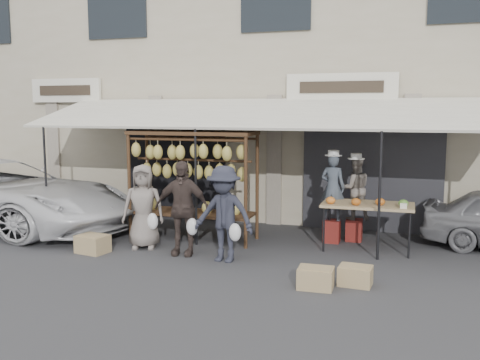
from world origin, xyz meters
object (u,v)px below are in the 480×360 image
object	(u,v)px
crate_far	(93,244)
produce_table	(368,206)
vendor_left	(333,187)
customer_right	(224,214)
customer_mid	(182,208)
crate_near_b	(355,276)
banana_rack	(192,164)
customer_left	(143,207)
vendor_right	(355,188)
crate_near_a	(316,278)

from	to	relation	value
crate_far	produce_table	bearing A→B (deg)	19.59
vendor_left	customer_right	bearing A→B (deg)	57.26
produce_table	vendor_left	distance (m)	0.89
customer_mid	crate_near_b	size ratio (longest dim) A/B	3.55
banana_rack	customer_left	bearing A→B (deg)	-125.40
vendor_left	vendor_right	size ratio (longest dim) A/B	1.05
vendor_left	crate_near_a	size ratio (longest dim) A/B	2.57
crate_far	crate_near_a	bearing A→B (deg)	-9.44
vendor_left	customer_left	distance (m)	3.76
customer_mid	crate_near_a	distance (m)	2.99
vendor_right	customer_left	size ratio (longest dim) A/B	0.78
customer_left	vendor_right	bearing A→B (deg)	8.28
vendor_right	banana_rack	bearing A→B (deg)	-1.68
customer_left	customer_right	world-z (taller)	customer_right
vendor_left	crate_near_a	bearing A→B (deg)	100.31
banana_rack	crate_near_a	xyz separation A→B (m)	(2.94, -2.23, -1.41)
crate_near_b	vendor_left	bearing A→B (deg)	105.79
customer_left	customer_right	distance (m)	1.83
customer_left	crate_far	bearing A→B (deg)	-158.27
vendor_right	crate_near_a	distance (m)	3.29
customer_right	crate_far	xyz separation A→B (m)	(-2.54, -0.22, -0.68)
vendor_right	customer_left	distance (m)	4.25
customer_mid	crate_near_b	distance (m)	3.41
customer_left	crate_near_a	bearing A→B (deg)	-37.42
produce_table	vendor_right	distance (m)	0.78
crate_far	crate_near_b	bearing A→B (deg)	-4.63
customer_left	crate_far	xyz separation A→B (m)	(-0.75, -0.61, -0.65)
crate_far	customer_left	bearing A→B (deg)	38.81
customer_mid	crate_near_b	bearing A→B (deg)	-20.64
vendor_right	customer_left	xyz separation A→B (m)	(-3.83, -1.82, -0.27)
banana_rack	crate_near_a	distance (m)	3.95
crate_far	banana_rack	bearing A→B (deg)	47.26
produce_table	crate_near_b	bearing A→B (deg)	-89.98
banana_rack	crate_far	bearing A→B (deg)	-132.74
produce_table	customer_mid	world-z (taller)	customer_mid
crate_far	vendor_right	bearing A→B (deg)	27.85
vendor_right	crate_far	size ratio (longest dim) A/B	2.29
crate_near_a	crate_near_b	distance (m)	0.64
crate_near_b	crate_near_a	bearing A→B (deg)	-149.75
crate_far	vendor_left	bearing A→B (deg)	27.58
banana_rack	produce_table	distance (m)	3.57
customer_right	crate_far	world-z (taller)	customer_right
banana_rack	customer_right	xyz separation A→B (m)	(1.14, -1.29, -0.72)
customer_left	crate_near_a	xyz separation A→B (m)	(3.58, -1.33, -0.66)
vendor_left	crate_near_b	size ratio (longest dim) A/B	2.72
banana_rack	crate_near_b	distance (m)	4.23
produce_table	vendor_left	size ratio (longest dim) A/B	1.27
customer_mid	customer_right	size ratio (longest dim) A/B	1.03
vendor_left	customer_right	world-z (taller)	vendor_left
produce_table	vendor_left	world-z (taller)	vendor_left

